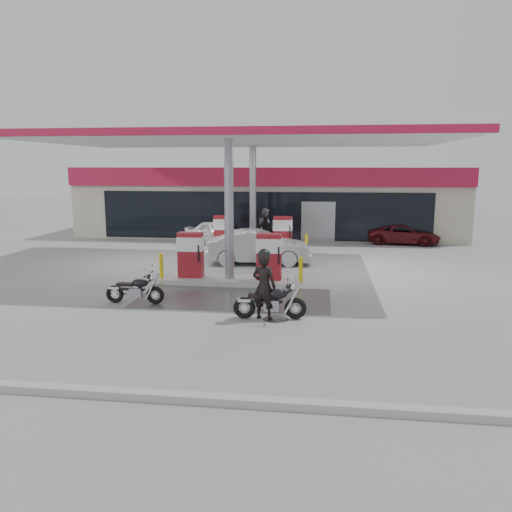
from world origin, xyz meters
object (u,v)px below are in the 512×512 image
Objects in this scene: parked_car_left at (171,225)px; main_motorcycle at (271,303)px; biker_main at (264,286)px; parked_motorcycle at (136,290)px; sedan_white at (219,232)px; attendant at (266,227)px; pump_island_near at (230,263)px; parked_car_right at (404,234)px; pump_island_far at (253,239)px; hatchback_silver at (259,247)px; biker_walking at (265,231)px.

main_motorcycle is at bearing -170.11° from parked_car_left.
parked_motorcycle is (-3.99, 1.02, -0.50)m from biker_main.
main_motorcycle is at bearing -163.65° from sedan_white.
parked_motorcycle is 12.09m from attendant.
main_motorcycle is 1.05× the size of attendant.
sedan_white is 1.89× the size of attendant.
pump_island_near is 1.39× the size of parked_car_right.
biker_main is 0.49× the size of parked_car_right.
pump_island_near is 2.70× the size of attendant.
attendant reaches higher than pump_island_near.
parked_car_left is at bearing 110.66° from main_motorcycle.
biker_main is at bearing 161.44° from attendant.
pump_island_far is 10.15m from biker_main.
parked_car_right is (7.52, 4.00, -0.20)m from pump_island_far.
pump_island_far is 2.84× the size of parked_motorcycle.
biker_main is 15.18m from parked_car_right.
pump_island_far is 10.17m from main_motorcycle.
biker_walking reaches higher than hatchback_silver.
main_motorcycle is 0.50× the size of parked_car_left.
parked_motorcycle is at bearing -104.42° from pump_island_far.
parked_car_right is (9.83, 13.00, 0.10)m from parked_motorcycle.
pump_island_near is 8.81m from attendant.
parked_motorcycle is at bearing 161.66° from main_motorcycle.
biker_main is at bearing -170.70° from parked_car_left.
attendant is at bearing 54.99° from biker_walking.
parked_car_left is at bearing -49.08° from biker_main.
parked_motorcycle is 0.50× the size of sedan_white.
main_motorcycle is 12.90m from attendant.
hatchback_silver is 1.09× the size of parked_car_left.
hatchback_silver is at bearing -153.24° from sedan_white.
sedan_white is at bearing 63.86° from attendant.
pump_island_far is 2.47m from hatchback_silver.
pump_island_far is 1.29× the size of parked_car_left.
biker_walking is (0.34, 2.20, 0.10)m from pump_island_far.
sedan_white is at bearing 103.21° from parked_car_right.
parked_motorcycle is (-2.31, -9.00, -0.30)m from pump_island_far.
biker_main is at bearing -177.23° from hatchback_silver.
pump_island_near is at bearing 110.19° from main_motorcycle.
main_motorcycle is at bearing -64.86° from pump_island_near.
biker_walking is (-1.53, 12.19, 0.36)m from main_motorcycle.
biker_main is 4.15m from parked_motorcycle.
attendant is (-1.58, 12.79, 0.50)m from main_motorcycle.
sedan_white is at bearing 88.51° from parked_motorcycle.
pump_island_near reaches higher than main_motorcycle.
biker_main is 0.95× the size of attendant.
sedan_white reaches higher than parked_motorcycle.
sedan_white is (-2.22, 8.86, -0.10)m from pump_island_near.
parked_car_left is (-5.79, 12.00, -0.13)m from pump_island_near.
parked_car_right is at bearing -96.72° from biker_main.
attendant is at bearing 105.96° from parked_car_right.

